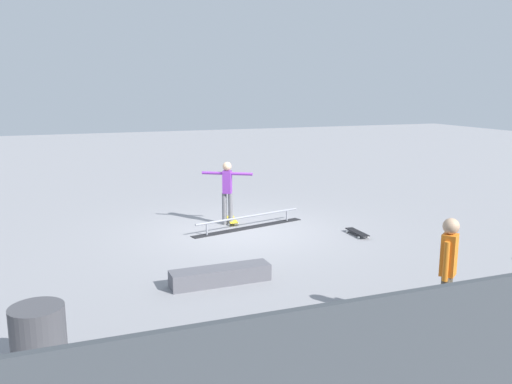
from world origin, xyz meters
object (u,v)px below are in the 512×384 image
object	(u,v)px
grind_rail	(249,222)
bystander_orange_shirt	(448,268)
skateboard_main	(232,220)
skate_ledge	(221,275)
loose_skateboard_black	(357,232)
skater_main	(227,188)
trash_bin	(39,343)

from	to	relation	value
grind_rail	bystander_orange_shirt	size ratio (longest dim) A/B	1.86
skateboard_main	grind_rail	bearing A→B (deg)	29.58
skate_ledge	skateboard_main	world-z (taller)	skate_ledge
bystander_orange_shirt	loose_skateboard_black	bearing A→B (deg)	-143.68
skater_main	trash_bin	size ratio (longest dim) A/B	1.76
bystander_orange_shirt	trash_bin	world-z (taller)	bystander_orange_shirt
skate_ledge	bystander_orange_shirt	bearing A→B (deg)	130.00
bystander_orange_shirt	skate_ledge	bearing A→B (deg)	-86.46
bystander_orange_shirt	grind_rail	bearing A→B (deg)	-120.18
skateboard_main	trash_bin	size ratio (longest dim) A/B	0.91
skater_main	skate_ledge	bearing A→B (deg)	-78.41
grind_rail	trash_bin	xyz separation A→B (m)	(4.66, 5.57, 0.32)
grind_rail	skateboard_main	distance (m)	0.68
grind_rail	skateboard_main	size ratio (longest dim) A/B	3.77
skater_main	skateboard_main	distance (m)	0.88
loose_skateboard_black	trash_bin	world-z (taller)	trash_bin
skateboard_main	trash_bin	bearing A→B (deg)	-25.95
skate_ledge	grind_rail	bearing A→B (deg)	-117.52
skate_ledge	skateboard_main	bearing A→B (deg)	-110.78
skater_main	loose_skateboard_black	size ratio (longest dim) A/B	1.99
loose_skateboard_black	trash_bin	distance (m)	7.94
skater_main	bystander_orange_shirt	world-z (taller)	bystander_orange_shirt
bystander_orange_shirt	loose_skateboard_black	distance (m)	5.04
bystander_orange_shirt	trash_bin	bearing A→B (deg)	-43.89
trash_bin	skate_ledge	bearing A→B (deg)	-142.73
skater_main	skateboard_main	bearing A→B (deg)	71.89
grind_rail	skateboard_main	world-z (taller)	grind_rail
skateboard_main	bystander_orange_shirt	xyz separation A→B (m)	(-0.92, 6.91, 0.87)
skater_main	bystander_orange_shirt	size ratio (longest dim) A/B	0.96
grind_rail	skate_ledge	distance (m)	3.79
loose_skateboard_black	skateboard_main	bearing A→B (deg)	48.56
grind_rail	loose_skateboard_black	size ratio (longest dim) A/B	3.86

